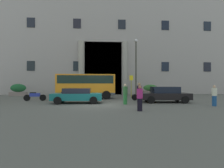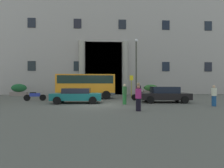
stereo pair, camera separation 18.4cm
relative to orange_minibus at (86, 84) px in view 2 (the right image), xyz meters
The scene contains 16 objects.
ground_plane 5.91m from the orange_minibus, 75.75° to the right, with size 80.00×64.00×0.12m, color #51534C.
office_building_facade 14.59m from the orange_minibus, 83.35° to the left, with size 42.62×9.71×19.58m.
orange_minibus is the anchor object (origin of this frame).
bus_stop_sign 5.66m from the orange_minibus, 20.01° to the left, with size 0.44×0.08×2.65m.
hedge_planter_entrance_right 9.95m from the orange_minibus, 30.14° to the left, with size 2.10×0.86×1.52m.
hedge_planter_west 5.44m from the orange_minibus, 102.04° to the left, with size 1.79×0.77×1.36m.
hedge_planter_entrance_left 10.51m from the orange_minibus, 153.51° to the left, with size 2.14×0.74×1.61m.
white_taxi_kerbside 4.54m from the orange_minibus, 94.78° to the right, with size 4.13×2.02×1.25m.
parked_coupe_end 8.42m from the orange_minibus, 30.43° to the right, with size 4.26×2.30×1.37m.
motorcycle_near_kerb 6.17m from the orange_minibus, 22.47° to the right, with size 2.03×0.55×0.89m.
scooter_by_planter 5.33m from the orange_minibus, 154.22° to the right, with size 2.06×0.55×0.89m.
pedestrian_woman_with_bag 6.65m from the orange_minibus, 57.52° to the right, with size 0.36×0.36×1.62m.
pedestrian_man_crossing 12.16m from the orange_minibus, 35.36° to the right, with size 0.36×0.36×1.53m.
pedestrian_woman_dark_dress 9.84m from the orange_minibus, 66.24° to the right, with size 0.36×0.36×1.54m.
pedestrian_man_red_shirt 7.75m from the orange_minibus, 54.22° to the right, with size 0.36×0.36×1.72m.
lamppost_plaza_centre 7.49m from the orange_minibus, 27.67° to the left, with size 0.40×0.40×7.47m.
Camera 2 is at (0.44, -13.82, 1.63)m, focal length 28.09 mm.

